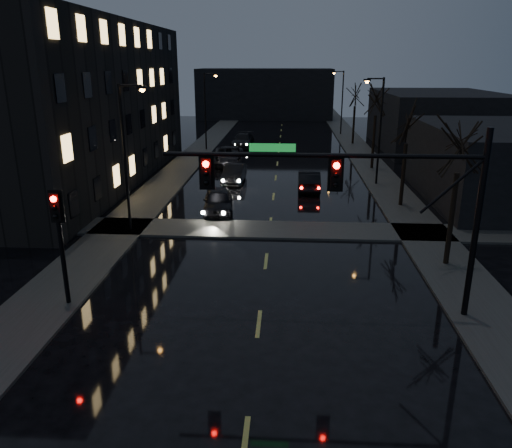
# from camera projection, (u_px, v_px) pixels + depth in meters

# --- Properties ---
(sidewalk_left) EXTENTS (3.00, 140.00, 0.12)m
(sidewalk_left) POSITION_uv_depth(u_px,v_px,m) (181.00, 168.00, 44.22)
(sidewalk_left) COLOR #2D2D2B
(sidewalk_left) RESTS_ON ground
(sidewalk_right) EXTENTS (3.00, 140.00, 0.12)m
(sidewalk_right) POSITION_uv_depth(u_px,v_px,m) (375.00, 171.00, 43.20)
(sidewalk_right) COLOR #2D2D2B
(sidewalk_right) RESTS_ON ground
(sidewalk_cross) EXTENTS (40.00, 3.00, 0.12)m
(sidewalk_cross) POSITION_uv_depth(u_px,v_px,m) (270.00, 230.00, 28.05)
(sidewalk_cross) COLOR #2D2D2B
(sidewalk_cross) RESTS_ON ground
(apartment_block) EXTENTS (12.00, 30.00, 12.00)m
(apartment_block) POSITION_uv_depth(u_px,v_px,m) (60.00, 104.00, 38.11)
(apartment_block) COLOR black
(apartment_block) RESTS_ON ground
(commercial_right_near) EXTENTS (10.00, 14.00, 5.00)m
(commercial_right_near) POSITION_uv_depth(u_px,v_px,m) (504.00, 164.00, 33.48)
(commercial_right_near) COLOR black
(commercial_right_near) RESTS_ON ground
(commercial_right_far) EXTENTS (12.00, 18.00, 6.00)m
(commercial_right_far) POSITION_uv_depth(u_px,v_px,m) (436.00, 120.00, 54.11)
(commercial_right_far) COLOR black
(commercial_right_far) RESTS_ON ground
(far_block) EXTENTS (22.00, 10.00, 8.00)m
(far_block) POSITION_uv_depth(u_px,v_px,m) (265.00, 94.00, 83.47)
(far_block) COLOR black
(far_block) RESTS_ON ground
(signal_mast) EXTENTS (11.11, 0.41, 7.00)m
(signal_mast) POSITION_uv_depth(u_px,v_px,m) (371.00, 188.00, 17.31)
(signal_mast) COLOR black
(signal_mast) RESTS_ON ground
(signal_pole_left) EXTENTS (0.35, 0.41, 4.53)m
(signal_pole_left) POSITION_uv_depth(u_px,v_px,m) (60.00, 232.00, 18.56)
(signal_pole_left) COLOR black
(signal_pole_left) RESTS_ON ground
(tree_near) EXTENTS (3.52, 3.52, 8.08)m
(tree_near) POSITION_uv_depth(u_px,v_px,m) (462.00, 131.00, 21.37)
(tree_near) COLOR black
(tree_near) RESTS_ON ground
(tree_mid_a) EXTENTS (3.30, 3.30, 7.58)m
(tree_mid_a) POSITION_uv_depth(u_px,v_px,m) (409.00, 116.00, 30.98)
(tree_mid_a) COLOR black
(tree_mid_a) RESTS_ON ground
(tree_mid_b) EXTENTS (3.74, 3.74, 8.59)m
(tree_mid_b) POSITION_uv_depth(u_px,v_px,m) (377.00, 92.00, 42.12)
(tree_mid_b) COLOR black
(tree_mid_b) RESTS_ON ground
(tree_far) EXTENTS (3.43, 3.43, 7.88)m
(tree_far) POSITION_uv_depth(u_px,v_px,m) (356.00, 90.00, 55.58)
(tree_far) COLOR black
(tree_far) RESTS_ON ground
(streetlight_l_near) EXTENTS (1.53, 0.28, 8.00)m
(streetlight_l_near) POSITION_uv_depth(u_px,v_px,m) (128.00, 146.00, 26.57)
(streetlight_l_near) COLOR black
(streetlight_l_near) RESTS_ON ground
(streetlight_l_far) EXTENTS (1.53, 0.28, 8.00)m
(streetlight_l_far) POSITION_uv_depth(u_px,v_px,m) (207.00, 105.00, 52.19)
(streetlight_l_far) COLOR black
(streetlight_l_far) RESTS_ON ground
(streetlight_r_mid) EXTENTS (1.53, 0.28, 8.00)m
(streetlight_r_mid) POSITION_uv_depth(u_px,v_px,m) (378.00, 122.00, 37.05)
(streetlight_r_mid) COLOR black
(streetlight_r_mid) RESTS_ON ground
(streetlight_r_far) EXTENTS (1.53, 0.28, 8.00)m
(streetlight_r_far) POSITION_uv_depth(u_px,v_px,m) (341.00, 97.00, 63.62)
(streetlight_r_far) COLOR black
(streetlight_r_far) RESTS_ON ground
(oncoming_car_a) EXTENTS (2.31, 4.67, 1.53)m
(oncoming_car_a) POSITION_uv_depth(u_px,v_px,m) (218.00, 201.00, 31.18)
(oncoming_car_a) COLOR black
(oncoming_car_a) RESTS_ON ground
(oncoming_car_b) EXTENTS (1.66, 4.37, 1.42)m
(oncoming_car_b) POSITION_uv_depth(u_px,v_px,m) (234.00, 174.00, 39.04)
(oncoming_car_b) COLOR black
(oncoming_car_b) RESTS_ON ground
(oncoming_car_c) EXTENTS (3.14, 6.01, 1.62)m
(oncoming_car_c) POSITION_uv_depth(u_px,v_px,m) (229.00, 156.00, 45.91)
(oncoming_car_c) COLOR black
(oncoming_car_c) RESTS_ON ground
(oncoming_car_d) EXTENTS (2.40, 5.29, 1.50)m
(oncoming_car_d) POSITION_uv_depth(u_px,v_px,m) (243.00, 140.00, 55.40)
(oncoming_car_d) COLOR black
(oncoming_car_d) RESTS_ON ground
(lead_car) EXTENTS (1.61, 4.52, 1.48)m
(lead_car) POSITION_uv_depth(u_px,v_px,m) (309.00, 180.00, 36.71)
(lead_car) COLOR black
(lead_car) RESTS_ON ground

